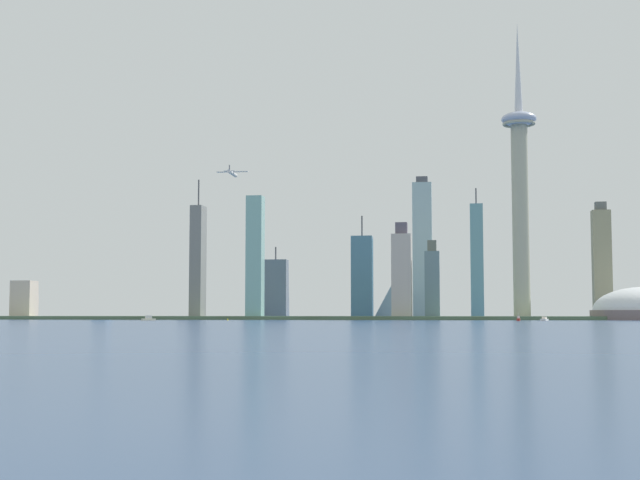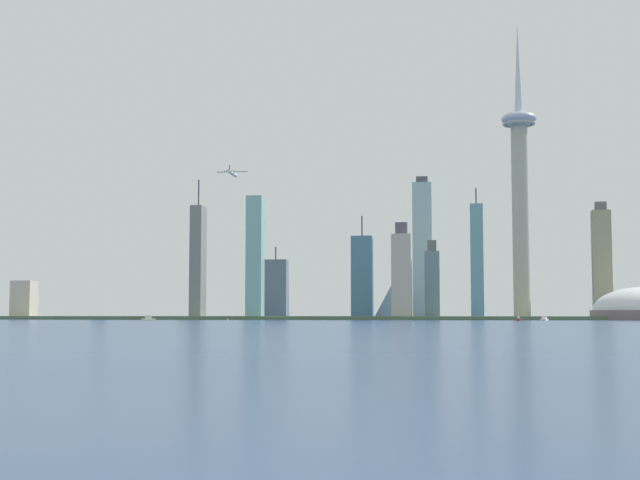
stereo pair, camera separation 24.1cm
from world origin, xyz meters
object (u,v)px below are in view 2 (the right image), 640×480
boat_2 (149,319)px  skyscraper_0 (198,262)px  skyscraper_8 (187,301)px  skyscraper_12 (102,296)px  skyscraper_13 (24,300)px  observation_tower (520,182)px  skyscraper_7 (386,279)px  skyscraper_1 (276,290)px  skyscraper_5 (362,278)px  skyscraper_2 (602,263)px  skyscraper_9 (254,280)px  skyscraper_11 (432,283)px  boat_4 (518,319)px  boat_1 (544,319)px  airplane (233,173)px  skyscraper_3 (402,275)px  skyscraper_4 (423,250)px  skyscraper_10 (255,258)px  channel_buoy_0 (228,319)px  skyscraper_6 (477,261)px

boat_2 → skyscraper_0: bearing=40.9°
skyscraper_8 → skyscraper_12: (-86.72, -43.63, 5.85)m
skyscraper_13 → skyscraper_8: bearing=29.3°
observation_tower → skyscraper_7: observation_tower is taller
skyscraper_1 → skyscraper_5: size_ratio=0.71×
skyscraper_2 → skyscraper_9: size_ratio=1.34×
skyscraper_8 → skyscraper_11: bearing=-17.7°
skyscraper_9 → boat_4: skyscraper_9 is taller
boat_1 → airplane: bearing=-91.8°
skyscraper_2 → boat_4: (-102.28, -203.96, -58.87)m
skyscraper_1 → skyscraper_9: bearing=126.7°
observation_tower → skyscraper_11: (-89.09, 7.09, -101.52)m
skyscraper_12 → boat_1: size_ratio=3.92×
skyscraper_3 → skyscraper_4: skyscraper_4 is taller
skyscraper_5 → boat_1: size_ratio=7.35×
skyscraper_3 → skyscraper_5: size_ratio=0.88×
skyscraper_13 → boat_2: bearing=-35.6°
skyscraper_1 → skyscraper_9: size_ratio=0.84×
skyscraper_5 → skyscraper_8: (-211.40, 53.65, -24.32)m
skyscraper_4 → skyscraper_5: (-64.26, -21.60, -31.02)m
observation_tower → airplane: 297.04m
skyscraper_12 → skyscraper_7: bearing=6.3°
skyscraper_1 → skyscraper_8: bearing=159.4°
skyscraper_3 → skyscraper_8: skyscraper_3 is taller
skyscraper_10 → skyscraper_8: bearing=132.7°
skyscraper_3 → skyscraper_11: 34.32m
skyscraper_8 → boat_4: skyscraper_8 is taller
skyscraper_13 → channel_buoy_0: (257.15, -105.23, -20.11)m
skyscraper_7 → skyscraper_5: bearing=-116.0°
observation_tower → skyscraper_9: observation_tower is taller
skyscraper_10 → boat_1: skyscraper_10 is taller
skyscraper_6 → skyscraper_9: bearing=175.6°
skyscraper_12 → boat_1: 501.29m
skyscraper_6 → skyscraper_11: bearing=-121.6°
observation_tower → airplane: size_ratio=9.05×
boat_4 → airplane: bearing=73.6°
skyscraper_7 → skyscraper_0: bearing=-156.2°
skyscraper_5 → boat_1: bearing=-39.8°
skyscraper_9 → boat_4: (285.81, -227.02, -43.14)m
skyscraper_0 → boat_2: 144.68m
observation_tower → skyscraper_12: (-463.32, 55.16, -112.18)m
observation_tower → skyscraper_7: 193.63m
skyscraper_6 → skyscraper_3: bearing=-130.6°
skyscraper_1 → skyscraper_13: 276.38m
skyscraper_6 → skyscraper_11: size_ratio=1.78×
skyscraper_12 → observation_tower: bearing=-6.8°
observation_tower → boat_4: size_ratio=28.69×
skyscraper_6 → skyscraper_11: skyscraper_6 is taller
boat_4 → channel_buoy_0: boat_4 is taller
skyscraper_6 → boat_2: size_ratio=12.15×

